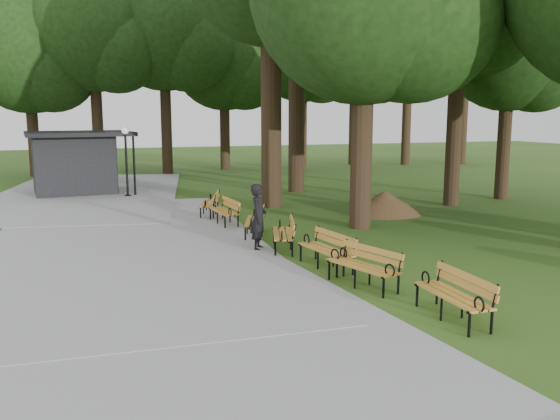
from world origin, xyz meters
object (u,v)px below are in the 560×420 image
object	(u,v)px
bench_4	(254,221)
bench_5	(224,211)
kiosk	(74,163)
bench_1	(363,267)
bench_0	(452,296)
bench_3	(283,234)
lawn_tree_5	(510,45)
lawn_tree_1	(461,0)
bench_6	(209,203)
dirt_mound	(385,202)
bench_2	(326,250)
person	(259,217)
lamp_post	(126,147)

from	to	relation	value
bench_4	bench_5	size ratio (longest dim) A/B	1.00
kiosk	bench_1	distance (m)	18.48
bench_4	bench_0	bearing A→B (deg)	28.70
bench_3	lawn_tree_5	xyz separation A→B (m)	(12.07, 6.01, 6.04)
lawn_tree_1	bench_6	bearing A→B (deg)	175.34
dirt_mound	bench_3	world-z (taller)	dirt_mound
bench_6	bench_5	bearing A→B (deg)	20.95
lawn_tree_5	bench_3	bearing A→B (deg)	-153.53
bench_2	lawn_tree_1	xyz separation A→B (m)	(8.58, 7.28, 7.51)
kiosk	lawn_tree_5	size ratio (longest dim) A/B	0.49
person	bench_1	xyz separation A→B (m)	(1.13, -3.97, -0.46)
bench_3	lawn_tree_5	distance (m)	14.77
person	bench_6	size ratio (longest dim) A/B	0.95
bench_2	bench_5	distance (m)	6.29
person	bench_4	size ratio (longest dim) A/B	0.95
bench_5	lawn_tree_1	xyz separation A→B (m)	(9.63, 1.08, 7.51)
bench_0	lamp_post	bearing A→B (deg)	-165.27
bench_0	bench_4	size ratio (longest dim) A/B	1.00
person	lamp_post	bearing A→B (deg)	39.04
dirt_mound	bench_3	xyz separation A→B (m)	(-5.39, -4.14, -0.00)
bench_5	bench_6	xyz separation A→B (m)	(-0.09, 1.88, 0.00)
person	dirt_mound	xyz separation A→B (m)	(6.01, 3.95, -0.46)
person	bench_4	world-z (taller)	person
kiosk	bench_0	distance (m)	20.87
bench_3	bench_5	xyz separation A→B (m)	(-0.69, 4.08, 0.00)
person	bench_6	xyz separation A→B (m)	(-0.15, 5.77, -0.46)
bench_6	lawn_tree_1	size ratio (longest dim) A/B	0.18
dirt_mound	lawn_tree_1	xyz separation A→B (m)	(3.55, 1.03, 7.51)
dirt_mound	bench_5	xyz separation A→B (m)	(-6.08, -0.06, -0.00)
bench_1	lawn_tree_1	world-z (taller)	lawn_tree_1
bench_3	bench_5	bearing A→B (deg)	-153.67
lamp_post	dirt_mound	bearing A→B (deg)	-41.07
lawn_tree_1	lawn_tree_5	bearing A→B (deg)	15.16
dirt_mound	bench_6	distance (m)	6.43
bench_4	bench_1	bearing A→B (deg)	26.37
dirt_mound	lawn_tree_5	bearing A→B (deg)	15.68
kiosk	person	bearing A→B (deg)	-76.20
bench_3	lawn_tree_5	size ratio (longest dim) A/B	0.20
person	kiosk	bearing A→B (deg)	45.88
person	kiosk	size ratio (longest dim) A/B	0.40
kiosk	bench_0	xyz separation A→B (m)	(6.60, -19.77, -0.98)
bench_4	lawn_tree_1	xyz separation A→B (m)	(9.16, 3.14, 7.51)
person	bench_1	world-z (taller)	person
kiosk	bench_1	bearing A→B (deg)	-77.05
kiosk	bench_2	bearing A→B (deg)	-75.68
kiosk	bench_3	xyz separation A→B (m)	(5.47, -13.68, -0.98)
bench_2	bench_4	world-z (taller)	same
dirt_mound	lawn_tree_5	size ratio (longest dim) A/B	0.26
bench_2	bench_6	distance (m)	8.15
bench_1	lawn_tree_5	distance (m)	16.31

